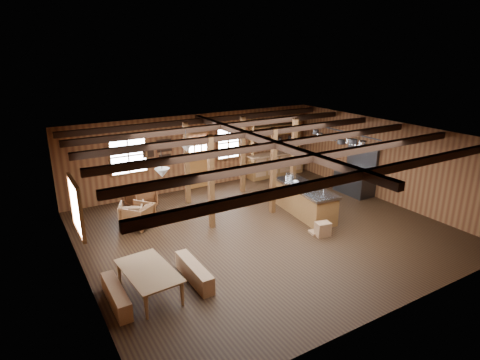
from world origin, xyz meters
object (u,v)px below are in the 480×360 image
object	(u,v)px
armchair_a	(138,216)
armchair_c	(132,213)
dining_table	(151,282)
kitchen_island	(305,200)
commercial_range	(355,177)
armchair_b	(141,197)

from	to	relation	value
armchair_a	armchair_c	distance (m)	0.38
dining_table	armchair_c	size ratio (longest dim) A/B	2.35
armchair_c	armchair_a	bearing A→B (deg)	123.79
kitchen_island	armchair_c	size ratio (longest dim) A/B	3.55
kitchen_island	commercial_range	xyz separation A→B (m)	(2.85, 0.60, 0.12)
armchair_c	dining_table	bearing A→B (deg)	102.19
commercial_range	armchair_b	world-z (taller)	commercial_range
armchair_c	kitchen_island	bearing A→B (deg)	179.58
commercial_range	armchair_c	xyz separation A→B (m)	(-7.83, 1.54, -0.27)
dining_table	armchair_a	xyz separation A→B (m)	(0.80, 3.48, 0.06)
armchair_a	armchair_c	size ratio (longest dim) A/B	1.10
commercial_range	armchair_b	distance (m)	7.67
dining_table	kitchen_island	bearing A→B (deg)	-77.66
kitchen_island	armchair_b	distance (m)	5.42
armchair_a	armchair_c	xyz separation A→B (m)	(-0.07, 0.37, -0.03)
armchair_a	armchair_b	world-z (taller)	armchair_b
armchair_b	armchair_c	xyz separation A→B (m)	(-0.63, -1.09, -0.05)
dining_table	armchair_a	world-z (taller)	armchair_a
armchair_a	armchair_b	xyz separation A→B (m)	(0.55, 1.47, 0.02)
dining_table	armchair_c	xyz separation A→B (m)	(0.72, 3.86, 0.03)
kitchen_island	armchair_b	bearing A→B (deg)	149.66
dining_table	armchair_a	bearing A→B (deg)	-17.35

